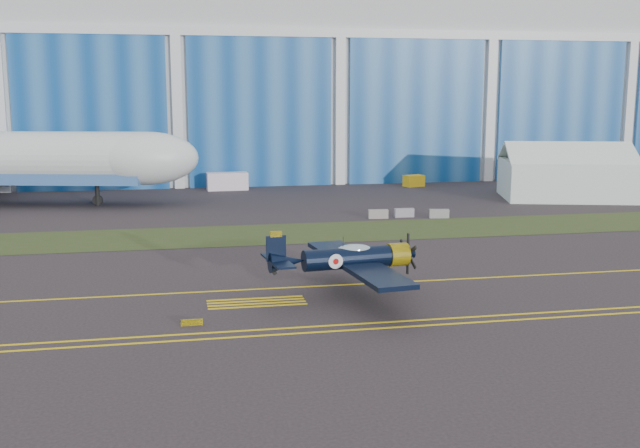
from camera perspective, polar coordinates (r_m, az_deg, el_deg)
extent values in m
plane|color=#322B2E|center=(58.35, 12.10, -2.78)|extent=(260.00, 260.00, 0.00)
cube|color=#475128|center=(71.16, 7.70, -0.34)|extent=(260.00, 10.00, 0.02)
cube|color=silver|center=(126.33, -0.75, 11.05)|extent=(220.00, 45.00, 30.00)
cube|color=#114792|center=(103.99, 1.54, 8.51)|extent=(220.00, 0.60, 20.00)
cube|color=silver|center=(104.21, 1.58, 14.35)|extent=(220.00, 0.70, 1.20)
cube|color=yellow|center=(53.92, 14.18, -3.90)|extent=(200.00, 0.20, 0.02)
cube|color=yellow|center=(45.82, 19.25, -6.62)|extent=(80.00, 0.20, 0.02)
cube|color=yellow|center=(46.65, 18.63, -6.29)|extent=(80.00, 0.20, 0.02)
cube|color=yellow|center=(42.15, -9.73, -7.40)|extent=(1.20, 0.15, 0.35)
cube|color=white|center=(99.30, -7.07, 3.25)|extent=(5.36, 2.29, 2.29)
cube|color=yellow|center=(103.17, 7.16, 3.29)|extent=(2.99, 2.34, 1.53)
cube|color=gray|center=(76.47, 4.46, 0.76)|extent=(2.05, 0.78, 0.90)
cube|color=gray|center=(77.51, 6.43, 0.86)|extent=(2.02, 0.65, 0.90)
cube|color=gray|center=(77.47, 9.06, 0.79)|extent=(2.07, 0.94, 0.90)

